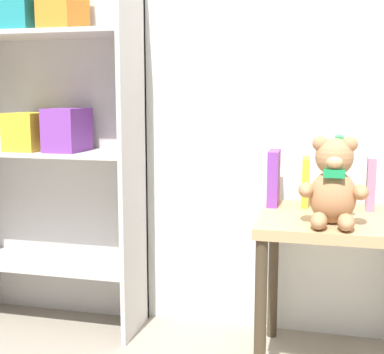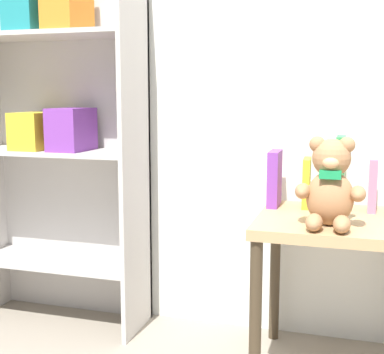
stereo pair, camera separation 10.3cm
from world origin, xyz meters
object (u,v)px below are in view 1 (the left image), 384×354
Objects in this scene: bookshelf_side at (55,129)px; book_standing_purple at (274,178)px; display_table at (336,242)px; book_standing_green at (338,171)px; book_standing_pink at (371,183)px; teddy_bear at (333,185)px; book_standing_yellow at (305,182)px.

book_standing_purple is (0.91, -0.02, -0.17)m from bookshelf_side.
book_standing_purple is at bearing 148.25° from display_table.
display_table is at bearing -89.65° from book_standing_green.
teddy_bear is at bearing -114.31° from book_standing_pink.
book_standing_green is (0.02, 0.29, 0.00)m from teddy_bear.
book_standing_yellow is (-0.10, 0.28, -0.04)m from teddy_bear.
bookshelf_side is 1.15m from book_standing_green.
book_standing_green is at bearing 174.26° from book_standing_pink.
display_table is 1.98× the size of teddy_bear.
book_standing_pink is at bearing 0.20° from book_standing_purple.
book_standing_pink reaches higher than book_standing_yellow.
teddy_bear is 1.49× the size of book_standing_pink.
book_standing_green is at bearing 4.80° from book_standing_purple.
teddy_bear reaches higher than book_standing_purple.
display_table is at bearing -125.35° from book_standing_pink.
book_standing_green reaches higher than book_standing_yellow.
book_standing_yellow is 0.96× the size of book_standing_pink.
book_standing_pink is (0.14, 0.27, -0.03)m from teddy_bear.
book_standing_yellow is at bearing 109.01° from teddy_bear.
teddy_bear is 0.31m from book_standing_pink.
book_standing_pink is at bearing -7.79° from book_standing_green.
bookshelf_side is 7.78× the size of book_standing_pink.
bookshelf_side is at bearing 165.67° from teddy_bear.
teddy_bear is 1.07× the size of book_standing_green.
book_standing_purple reaches higher than book_standing_yellow.
display_table is 0.25m from teddy_bear.
book_standing_green reaches higher than book_standing_pink.
bookshelf_side reaches higher than display_table.
teddy_bear reaches higher than book_standing_pink.
book_standing_green is (0.23, 0.02, 0.03)m from book_standing_purple.
book_standing_purple is 0.24m from book_standing_green.
teddy_bear reaches higher than book_standing_yellow.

